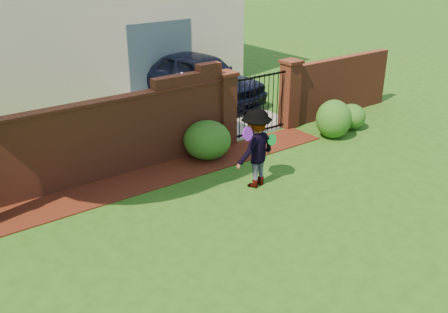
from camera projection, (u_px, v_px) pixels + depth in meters
ground at (253, 244)px, 8.73m from camera, size 80.00×80.00×0.01m
mulch_bed at (117, 188)px, 10.65m from camera, size 11.10×1.08×0.03m
brick_wall at (50, 150)px, 10.20m from camera, size 8.70×0.31×2.16m
brick_wall_return at (339, 86)px, 14.97m from camera, size 4.00×0.25×1.70m
pillar_left at (225, 108)px, 12.62m from camera, size 0.50×0.50×1.88m
pillar_right at (290, 94)px, 13.83m from camera, size 0.50×0.50×1.88m
iron_gate at (259, 105)px, 13.27m from camera, size 1.78×0.03×1.60m
driveway at (179, 100)px, 16.55m from camera, size 3.20×8.00×0.01m
car at (207, 79)px, 16.06m from camera, size 2.68×4.83×1.55m
shrub_left at (207, 140)px, 11.99m from camera, size 1.13×1.13×0.92m
shrub_middle at (334, 119)px, 13.25m from camera, size 0.93×0.93×1.02m
shrub_right at (351, 117)px, 13.95m from camera, size 0.78×0.78×0.69m
man at (257, 149)px, 10.47m from camera, size 1.20×0.84×1.69m
frisbee_purple at (248, 134)px, 9.92m from camera, size 0.29×0.14×0.28m
frisbee_green at (272, 140)px, 10.58m from camera, size 0.25×0.07×0.25m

